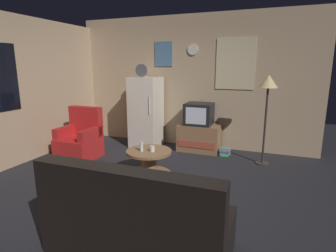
{
  "coord_description": "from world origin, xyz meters",
  "views": [
    {
      "loc": [
        1.65,
        -3.24,
        1.74
      ],
      "look_at": [
        0.06,
        0.9,
        0.75
      ],
      "focal_mm": 29.07,
      "sensor_mm": 36.0,
      "label": 1
    }
  ],
  "objects_px": {
    "crt_tv": "(199,114)",
    "couch": "(137,222)",
    "fridge": "(146,112)",
    "armchair": "(80,140)",
    "mug_ceramic_white": "(152,149)",
    "standing_lamp": "(268,88)",
    "tv_stand": "(199,137)",
    "coffee_table": "(149,163)",
    "wine_glass": "(141,147)",
    "book_stack": "(225,152)"
  },
  "relations": [
    {
      "from": "crt_tv",
      "to": "couch",
      "type": "distance_m",
      "value": 3.35
    },
    {
      "from": "fridge",
      "to": "couch",
      "type": "xyz_separation_m",
      "value": [
        1.45,
        -3.24,
        -0.44
      ]
    },
    {
      "from": "crt_tv",
      "to": "armchair",
      "type": "bearing_deg",
      "value": -148.19
    },
    {
      "from": "mug_ceramic_white",
      "to": "standing_lamp",
      "type": "bearing_deg",
      "value": 38.37
    },
    {
      "from": "couch",
      "to": "crt_tv",
      "type": "bearing_deg",
      "value": 94.92
    },
    {
      "from": "fridge",
      "to": "armchair",
      "type": "distance_m",
      "value": 1.5
    },
    {
      "from": "tv_stand",
      "to": "crt_tv",
      "type": "distance_m",
      "value": 0.5
    },
    {
      "from": "coffee_table",
      "to": "wine_glass",
      "type": "height_order",
      "value": "wine_glass"
    },
    {
      "from": "tv_stand",
      "to": "mug_ceramic_white",
      "type": "distance_m",
      "value": 1.68
    },
    {
      "from": "wine_glass",
      "to": "fridge",
      "type": "bearing_deg",
      "value": 113.09
    },
    {
      "from": "crt_tv",
      "to": "coffee_table",
      "type": "distance_m",
      "value": 1.74
    },
    {
      "from": "tv_stand",
      "to": "armchair",
      "type": "distance_m",
      "value": 2.37
    },
    {
      "from": "fridge",
      "to": "mug_ceramic_white",
      "type": "distance_m",
      "value": 1.8
    },
    {
      "from": "mug_ceramic_white",
      "to": "couch",
      "type": "height_order",
      "value": "couch"
    },
    {
      "from": "fridge",
      "to": "book_stack",
      "type": "distance_m",
      "value": 1.88
    },
    {
      "from": "coffee_table",
      "to": "armchair",
      "type": "height_order",
      "value": "armchair"
    },
    {
      "from": "armchair",
      "to": "book_stack",
      "type": "bearing_deg",
      "value": 23.22
    },
    {
      "from": "crt_tv",
      "to": "mug_ceramic_white",
      "type": "xyz_separation_m",
      "value": [
        -0.31,
        -1.63,
        -0.3
      ]
    },
    {
      "from": "crt_tv",
      "to": "couch",
      "type": "relative_size",
      "value": 0.32
    },
    {
      "from": "standing_lamp",
      "to": "coffee_table",
      "type": "xyz_separation_m",
      "value": [
        -1.68,
        -1.24,
        -1.14
      ]
    },
    {
      "from": "fridge",
      "to": "tv_stand",
      "type": "xyz_separation_m",
      "value": [
        1.18,
        0.07,
        -0.48
      ]
    },
    {
      "from": "standing_lamp",
      "to": "armchair",
      "type": "height_order",
      "value": "standing_lamp"
    },
    {
      "from": "wine_glass",
      "to": "couch",
      "type": "height_order",
      "value": "couch"
    },
    {
      "from": "fridge",
      "to": "standing_lamp",
      "type": "height_order",
      "value": "fridge"
    },
    {
      "from": "fridge",
      "to": "tv_stand",
      "type": "relative_size",
      "value": 2.11
    },
    {
      "from": "crt_tv",
      "to": "fridge",
      "type": "bearing_deg",
      "value": -176.75
    },
    {
      "from": "coffee_table",
      "to": "wine_glass",
      "type": "relative_size",
      "value": 4.8
    },
    {
      "from": "fridge",
      "to": "standing_lamp",
      "type": "bearing_deg",
      "value": -6.84
    },
    {
      "from": "mug_ceramic_white",
      "to": "fridge",
      "type": "bearing_deg",
      "value": 118.52
    },
    {
      "from": "standing_lamp",
      "to": "book_stack",
      "type": "xyz_separation_m",
      "value": [
        -0.71,
        0.23,
        -1.28
      ]
    },
    {
      "from": "book_stack",
      "to": "mug_ceramic_white",
      "type": "bearing_deg",
      "value": -120.89
    },
    {
      "from": "tv_stand",
      "to": "book_stack",
      "type": "bearing_deg",
      "value": -13.34
    },
    {
      "from": "fridge",
      "to": "tv_stand",
      "type": "distance_m",
      "value": 1.28
    },
    {
      "from": "wine_glass",
      "to": "book_stack",
      "type": "xyz_separation_m",
      "value": [
        1.06,
        1.54,
        -0.43
      ]
    },
    {
      "from": "crt_tv",
      "to": "armchair",
      "type": "xyz_separation_m",
      "value": [
        -2.0,
        -1.24,
        -0.44
      ]
    },
    {
      "from": "coffee_table",
      "to": "couch",
      "type": "xyz_separation_m",
      "value": [
        0.67,
        -1.71,
        0.1
      ]
    },
    {
      "from": "armchair",
      "to": "book_stack",
      "type": "height_order",
      "value": "armchair"
    },
    {
      "from": "fridge",
      "to": "coffee_table",
      "type": "height_order",
      "value": "fridge"
    },
    {
      "from": "tv_stand",
      "to": "standing_lamp",
      "type": "height_order",
      "value": "standing_lamp"
    },
    {
      "from": "crt_tv",
      "to": "wine_glass",
      "type": "distance_m",
      "value": 1.76
    },
    {
      "from": "coffee_table",
      "to": "book_stack",
      "type": "relative_size",
      "value": 3.52
    },
    {
      "from": "tv_stand",
      "to": "couch",
      "type": "height_order",
      "value": "couch"
    },
    {
      "from": "fridge",
      "to": "crt_tv",
      "type": "bearing_deg",
      "value": 3.25
    },
    {
      "from": "tv_stand",
      "to": "wine_glass",
      "type": "distance_m",
      "value": 1.76
    },
    {
      "from": "standing_lamp",
      "to": "coffee_table",
      "type": "bearing_deg",
      "value": -143.58
    },
    {
      "from": "fridge",
      "to": "book_stack",
      "type": "bearing_deg",
      "value": -2.18
    },
    {
      "from": "crt_tv",
      "to": "book_stack",
      "type": "distance_m",
      "value": 0.92
    },
    {
      "from": "mug_ceramic_white",
      "to": "couch",
      "type": "relative_size",
      "value": 0.05
    },
    {
      "from": "standing_lamp",
      "to": "armchair",
      "type": "relative_size",
      "value": 1.66
    },
    {
      "from": "fridge",
      "to": "mug_ceramic_white",
      "type": "bearing_deg",
      "value": -61.48
    }
  ]
}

